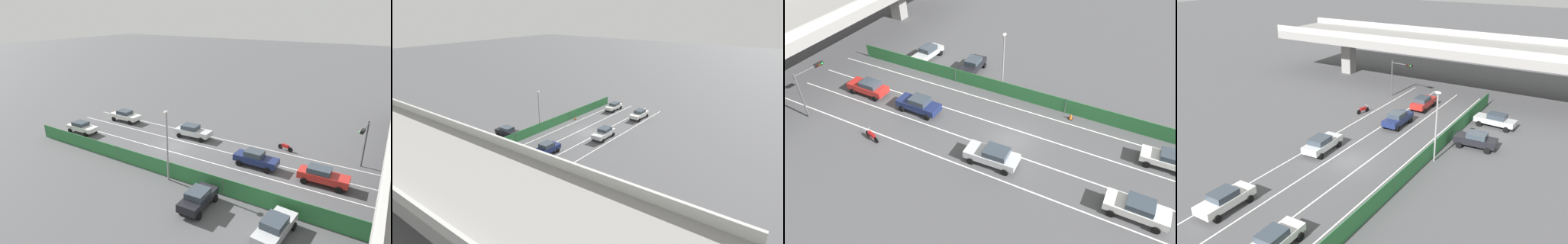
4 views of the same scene
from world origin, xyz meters
The scene contains 18 objects.
ground_plane centered at (0.00, 0.00, 0.00)m, with size 300.00×300.00×0.00m, color #4C4C4F.
lane_line_left_edge centered at (-4.95, 3.56, 0.00)m, with size 0.14×43.12×0.01m, color silver.
lane_line_mid_left centered at (-1.65, 3.56, 0.00)m, with size 0.14×43.12×0.01m, color silver.
lane_line_mid_right centered at (1.65, 3.56, 0.00)m, with size 0.14×43.12×0.01m, color silver.
lane_line_right_edge centered at (4.95, 3.56, 0.00)m, with size 0.14×43.12×0.01m, color silver.
elevated_overpass centered at (0.00, 27.12, 6.24)m, with size 57.75×10.95×7.87m.
green_fence centered at (6.61, 3.56, 0.82)m, with size 0.10×39.22×1.64m.
car_sedan_navy centered at (-0.15, 10.39, 0.93)m, with size 2.03×4.62×1.72m.
car_sedan_red centered at (-0.03, 17.14, 0.92)m, with size 1.95×4.55×1.66m.
car_sedan_silver centered at (-3.41, 0.40, 0.92)m, with size 2.24×4.77×1.67m.
car_hatchback_white centered at (-3.51, -11.59, 0.91)m, with size 2.02×4.70×1.65m.
car_sedan_white centered at (3.14, -13.10, 0.86)m, with size 2.04×4.41×1.53m.
motorcycle centered at (-5.84, 11.82, 0.46)m, with size 0.75×1.91×0.93m.
parked_sedan_dark centered at (9.47, 9.29, 0.93)m, with size 4.29×2.12×1.67m.
parked_wagon_silver centered at (9.65, 15.90, 0.90)m, with size 4.75×2.21×1.65m.
traffic_light centered at (-4.99, 19.73, 3.63)m, with size 3.31×0.62×5.09m.
street_lamp centered at (7.05, 4.34, 4.28)m, with size 0.60×0.36×7.04m.
traffic_cone centered at (5.85, -3.85, 0.29)m, with size 0.47×0.47×0.63m.
Camera 3 is at (-23.99, -9.12, 22.74)m, focal length 33.45 mm.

